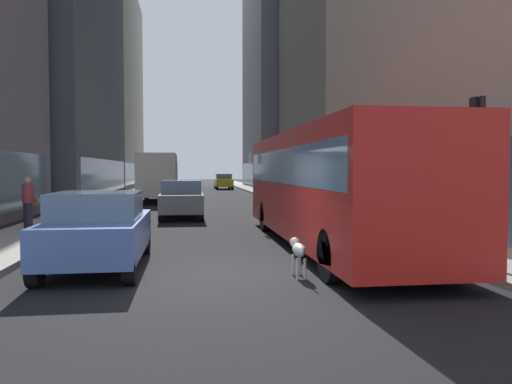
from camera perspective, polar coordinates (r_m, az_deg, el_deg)
ground_plane at (r=44.87m, az=-6.65°, el=-0.06°), size 120.00×120.00×0.00m
sidewalk_left at (r=45.11m, az=-13.91°, el=-0.01°), size 2.40×110.00×0.15m
sidewalk_right at (r=45.34m, az=0.57°, el=0.08°), size 2.40×110.00×0.15m
building_left_far at (r=63.46m, az=-18.07°, el=11.59°), size 9.36×23.68×24.25m
building_right_far at (r=59.13m, az=5.38°, el=19.98°), size 11.78×16.20×39.49m
transit_bus at (r=13.47m, az=8.26°, el=1.27°), size 2.78×11.53×3.05m
car_blue_hatchback at (r=10.96m, az=-17.63°, el=-4.14°), size 1.85×4.15×1.62m
car_yellow_taxi at (r=52.35m, az=-3.76°, el=1.23°), size 1.77×4.40×1.62m
car_grey_wagon at (r=21.65m, az=-8.54°, el=-0.76°), size 1.78×4.64×1.62m
car_red_coupe at (r=40.47m, az=-10.49°, el=0.79°), size 1.92×4.00×1.62m
car_white_van at (r=49.98m, az=-9.99°, el=1.13°), size 1.90×4.27×1.62m
box_truck at (r=32.66m, az=-11.13°, el=1.83°), size 2.30×7.50×3.05m
dalmatian_dog at (r=9.76m, az=4.85°, el=-6.68°), size 0.22×0.96×0.72m
pedestrian_with_handbag at (r=17.64m, az=-24.71°, el=-1.12°), size 0.45×0.34×1.69m
traffic_light_near at (r=11.01m, az=24.24°, el=4.20°), size 0.24×0.40×3.40m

